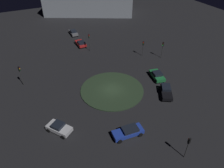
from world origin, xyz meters
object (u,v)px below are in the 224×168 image
Objects in this scene: car_green at (157,75)px; traffic_light_southwest at (143,46)px; car_silver at (59,128)px; traffic_light_west at (163,47)px; traffic_light_north at (188,144)px; car_grey at (73,32)px; store_building at (89,2)px; traffic_light_south at (89,39)px; car_black at (166,91)px; traffic_light_southeast at (20,72)px; car_blue at (128,132)px; car_red at (81,43)px.

traffic_light_southwest is at bearing 176.26° from car_green.
car_silver is 22.25m from car_green.
traffic_light_west is 1.05× the size of traffic_light_north.
store_building is at bearing 147.35° from car_grey.
car_green is at bearing 26.57° from traffic_light_west.
car_green is 1.17× the size of traffic_light_southwest.
traffic_light_north is (-0.97, 45.90, 1.97)m from car_grey.
traffic_light_west is at bearing 59.49° from traffic_light_south.
car_black is 1.15× the size of traffic_light_west.
traffic_light_southeast is 18.74m from traffic_light_south.
car_black is at bearing 35.59° from traffic_light_west.
car_blue is at bearing -33.50° from car_black.
traffic_light_south reaches higher than traffic_light_north.
car_blue is (3.94, 39.32, 0.01)m from car_grey.
car_red is 4.46m from traffic_light_south.
traffic_light_southwest is (-15.11, -19.97, 1.92)m from car_blue.
car_grey is 34.70m from car_black.
traffic_light_west is 27.47m from traffic_light_north.
car_blue is 8.44m from traffic_light_north.
car_green is 0.13× the size of store_building.
car_green reaches higher than car_blue.
car_silver reaches higher than car_red.
traffic_light_south reaches higher than car_black.
car_red is at bearing -2.00° from car_grey.
traffic_light_south is (-1.13, 3.60, 2.37)m from car_red.
traffic_light_southeast is 0.13× the size of store_building.
car_blue is 1.24× the size of traffic_light_north.
car_grey is at bearing 83.03° from store_building.
store_building reaches higher than traffic_light_southwest.
car_blue is (12.61, 10.47, 0.01)m from car_green.
car_black is 1.09× the size of traffic_light_southeast.
traffic_light_southwest is at bearing 31.35° from traffic_light_southeast.
traffic_light_southwest is at bearing 116.64° from store_building.
traffic_light_southeast is at bearing -99.71° from car_green.
traffic_light_southeast is at bearing 25.45° from traffic_light_north.
traffic_light_north is at bearing 7.31° from traffic_light_south.
car_silver is 0.95× the size of car_green.
car_grey is 0.90× the size of car_black.
car_green is 22.93m from car_red.
traffic_light_south reaches higher than car_grey.
traffic_light_southeast is 1.05× the size of traffic_light_west.
car_blue is at bearing 16.90° from traffic_light_southwest.
car_black reaches higher than car_red.
traffic_light_west reaches higher than traffic_light_southwest.
car_green reaches higher than car_black.
car_silver is 1.03× the size of car_red.
traffic_light_west is at bearing 177.68° from car_black.
traffic_light_southwest is at bearing -59.38° from traffic_light_west.
traffic_light_southeast is at bearing -26.49° from traffic_light_west.
car_red is 1.07× the size of traffic_light_north.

